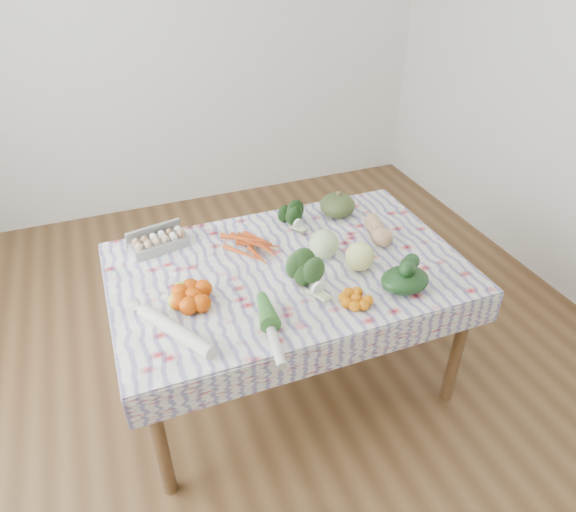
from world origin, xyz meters
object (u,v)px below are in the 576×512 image
object	(u,v)px
egg_carton	(160,243)
butternut_squash	(378,230)
kabocha_squash	(338,205)
dining_table	(288,280)
grapefruit	(360,257)
cabbage	(324,244)

from	to	relation	value
egg_carton	butternut_squash	bearing A→B (deg)	-27.49
egg_carton	kabocha_squash	size ratio (longest dim) A/B	1.46
dining_table	kabocha_squash	bearing A→B (deg)	39.41
dining_table	egg_carton	bearing A→B (deg)	146.21
dining_table	grapefruit	distance (m)	0.37
dining_table	egg_carton	xyz separation A→B (m)	(-0.54, 0.36, 0.12)
dining_table	butternut_squash	bearing A→B (deg)	6.70
butternut_squash	grapefruit	xyz separation A→B (m)	(-0.21, -0.20, 0.02)
grapefruit	cabbage	bearing A→B (deg)	126.38
dining_table	butternut_squash	distance (m)	0.54
egg_carton	kabocha_squash	bearing A→B (deg)	-12.32
egg_carton	butternut_squash	size ratio (longest dim) A/B	1.24
egg_carton	butternut_squash	distance (m)	1.11
dining_table	egg_carton	size ratio (longest dim) A/B	5.67
kabocha_squash	butternut_squash	size ratio (longest dim) A/B	0.85
dining_table	grapefruit	bearing A→B (deg)	-24.52
kabocha_squash	cabbage	bearing A→B (deg)	-124.92
butternut_squash	cabbage	bearing A→B (deg)	-160.47
dining_table	butternut_squash	xyz separation A→B (m)	(0.52, 0.06, 0.14)
cabbage	egg_carton	bearing A→B (deg)	154.61
egg_carton	butternut_squash	world-z (taller)	butternut_squash
cabbage	butternut_squash	bearing A→B (deg)	8.12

